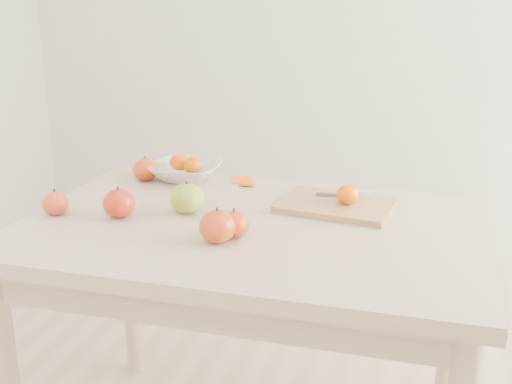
# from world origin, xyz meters

# --- Properties ---
(table) EXTENTS (1.20, 0.80, 0.75)m
(table) POSITION_xyz_m (0.00, 0.00, 0.65)
(table) COLOR #C1AC92
(table) RESTS_ON ground
(cutting_board) EXTENTS (0.33, 0.26, 0.02)m
(cutting_board) POSITION_xyz_m (0.20, 0.18, 0.76)
(cutting_board) COLOR tan
(cutting_board) RESTS_ON table
(board_tangerine) EXTENTS (0.06, 0.06, 0.05)m
(board_tangerine) POSITION_xyz_m (0.23, 0.17, 0.80)
(board_tangerine) COLOR #D25A07
(board_tangerine) RESTS_ON cutting_board
(fruit_bowl) EXTENTS (0.22, 0.22, 0.05)m
(fruit_bowl) POSITION_xyz_m (-0.31, 0.33, 0.78)
(fruit_bowl) COLOR silver
(fruit_bowl) RESTS_ON table
(bowl_tangerine_near) EXTENTS (0.06, 0.06, 0.06)m
(bowl_tangerine_near) POSITION_xyz_m (-0.34, 0.34, 0.80)
(bowl_tangerine_near) COLOR #E54C08
(bowl_tangerine_near) RESTS_ON fruit_bowl
(bowl_tangerine_far) EXTENTS (0.06, 0.06, 0.05)m
(bowl_tangerine_far) POSITION_xyz_m (-0.28, 0.31, 0.80)
(bowl_tangerine_far) COLOR #DC4B07
(bowl_tangerine_far) RESTS_ON fruit_bowl
(orange_peel_a) EXTENTS (0.07, 0.06, 0.01)m
(orange_peel_a) POSITION_xyz_m (-0.13, 0.35, 0.75)
(orange_peel_a) COLOR #EB5910
(orange_peel_a) RESTS_ON table
(orange_peel_b) EXTENTS (0.05, 0.04, 0.01)m
(orange_peel_b) POSITION_xyz_m (-0.10, 0.31, 0.75)
(orange_peel_b) COLOR orange
(orange_peel_b) RESTS_ON table
(paring_knife) EXTENTS (0.17, 0.06, 0.01)m
(paring_knife) POSITION_xyz_m (0.24, 0.25, 0.78)
(paring_knife) COLOR white
(paring_knife) RESTS_ON cutting_board
(apple_green) EXTENTS (0.09, 0.09, 0.08)m
(apple_green) POSITION_xyz_m (-0.19, 0.03, 0.79)
(apple_green) COLOR olive
(apple_green) RESTS_ON table
(apple_red_a) EXTENTS (0.08, 0.08, 0.07)m
(apple_red_a) POSITION_xyz_m (-0.43, 0.28, 0.79)
(apple_red_a) COLOR #A01B0C
(apple_red_a) RESTS_ON table
(apple_red_b) EXTENTS (0.09, 0.09, 0.08)m
(apple_red_b) POSITION_xyz_m (-0.35, -0.05, 0.79)
(apple_red_b) COLOR maroon
(apple_red_b) RESTS_ON table
(apple_red_e) EXTENTS (0.09, 0.09, 0.08)m
(apple_red_e) POSITION_xyz_m (-0.04, -0.15, 0.79)
(apple_red_e) COLOR maroon
(apple_red_e) RESTS_ON table
(apple_red_d) EXTENTS (0.07, 0.07, 0.06)m
(apple_red_d) POSITION_xyz_m (-0.53, -0.08, 0.78)
(apple_red_d) COLOR #A41520
(apple_red_d) RESTS_ON table
(apple_red_c) EXTENTS (0.07, 0.07, 0.07)m
(apple_red_c) POSITION_xyz_m (-0.01, -0.11, 0.78)
(apple_red_c) COLOR maroon
(apple_red_c) RESTS_ON table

